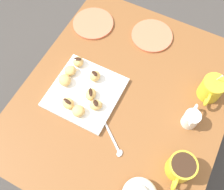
{
  "coord_description": "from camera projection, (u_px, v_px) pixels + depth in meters",
  "views": [
    {
      "loc": [
        0.42,
        0.16,
        1.69
      ],
      "look_at": [
        0.02,
        -0.04,
        0.78
      ],
      "focal_mm": 41.27,
      "sensor_mm": 36.0,
      "label": 1
    }
  ],
  "objects": [
    {
      "name": "ground_plane",
      "position": [
        119.0,
        146.0,
        1.72
      ],
      "size": [
        8.0,
        8.0,
        0.0
      ],
      "primitive_type": "plane",
      "color": "#423D38"
    },
    {
      "name": "chocolate_drizzle_5",
      "position": [
        67.0,
        101.0,
        0.97
      ],
      "size": [
        0.02,
        0.04,
        0.0
      ],
      "primitive_type": "ellipsoid",
      "rotation": [
        0.0,
        0.0,
        4.54
      ],
      "color": "black",
      "rests_on": "beignet_5"
    },
    {
      "name": "chocolate_drizzle_0",
      "position": [
        90.0,
        92.0,
        0.99
      ],
      "size": [
        0.04,
        0.03,
        0.0
      ],
      "primitive_type": "ellipsoid",
      "rotation": [
        0.0,
        0.0,
        0.57
      ],
      "color": "black",
      "rests_on": "beignet_0"
    },
    {
      "name": "loose_spoon_near_saucer",
      "position": [
        114.0,
        142.0,
        0.95
      ],
      "size": [
        0.11,
        0.13,
        0.01
      ],
      "color": "silver",
      "rests_on": "dining_table"
    },
    {
      "name": "beignet_0",
      "position": [
        91.0,
        94.0,
        1.01
      ],
      "size": [
        0.06,
        0.05,
        0.03
      ],
      "primitive_type": "ellipsoid",
      "rotation": [
        0.0,
        0.0,
        0.18
      ],
      "color": "#E5B260",
      "rests_on": "pastry_plate_square"
    },
    {
      "name": "beignet_2",
      "position": [
        78.0,
        111.0,
        0.97
      ],
      "size": [
        0.07,
        0.07,
        0.04
      ],
      "primitive_type": "ellipsoid",
      "rotation": [
        0.0,
        0.0,
        4.12
      ],
      "color": "#E5B260",
      "rests_on": "pastry_plate_square"
    },
    {
      "name": "pastry_plate_square",
      "position": [
        85.0,
        92.0,
        1.04
      ],
      "size": [
        0.27,
        0.27,
        0.02
      ],
      "primitive_type": "cube",
      "color": "white",
      "rests_on": "dining_table"
    },
    {
      "name": "beignet_3",
      "position": [
        70.0,
        71.0,
        1.05
      ],
      "size": [
        0.07,
        0.07,
        0.04
      ],
      "primitive_type": "ellipsoid",
      "rotation": [
        0.0,
        0.0,
        2.51
      ],
      "color": "#E5B260",
      "rests_on": "pastry_plate_square"
    },
    {
      "name": "beignet_7",
      "position": [
        65.0,
        80.0,
        1.03
      ],
      "size": [
        0.07,
        0.07,
        0.04
      ],
      "primitive_type": "ellipsoid",
      "rotation": [
        0.0,
        0.0,
        5.82
      ],
      "color": "#E5B260",
      "rests_on": "pastry_plate_square"
    },
    {
      "name": "coffee_mug_yellow_right",
      "position": [
        181.0,
        167.0,
        0.87
      ],
      "size": [
        0.13,
        0.1,
        0.09
      ],
      "color": "yellow",
      "rests_on": "dining_table"
    },
    {
      "name": "saucer_coral_right",
      "position": [
        152.0,
        36.0,
        1.17
      ],
      "size": [
        0.19,
        0.19,
        0.01
      ],
      "primitive_type": "cylinder",
      "color": "#E5704C",
      "rests_on": "dining_table"
    },
    {
      "name": "dining_table",
      "position": [
        123.0,
        111.0,
        1.17
      ],
      "size": [
        0.95,
        0.8,
        0.76
      ],
      "color": "brown",
      "rests_on": "ground_plane"
    },
    {
      "name": "beignet_5",
      "position": [
        68.0,
        103.0,
        0.99
      ],
      "size": [
        0.06,
        0.07,
        0.03
      ],
      "primitive_type": "ellipsoid",
      "rotation": [
        0.0,
        0.0,
        4.3
      ],
      "color": "#E5B260",
      "rests_on": "pastry_plate_square"
    },
    {
      "name": "beignet_1",
      "position": [
        78.0,
        62.0,
        1.07
      ],
      "size": [
        0.06,
        0.06,
        0.04
      ],
      "primitive_type": "ellipsoid",
      "rotation": [
        0.0,
        0.0,
        2.13
      ],
      "color": "#E5B260",
      "rests_on": "pastry_plate_square"
    },
    {
      "name": "cream_pitcher_white",
      "position": [
        191.0,
        118.0,
        0.96
      ],
      "size": [
        0.1,
        0.06,
        0.07
      ],
      "color": "white",
      "rests_on": "dining_table"
    },
    {
      "name": "chocolate_drizzle_1",
      "position": [
        78.0,
        59.0,
        1.05
      ],
      "size": [
        0.03,
        0.03,
        0.0
      ],
      "primitive_type": "ellipsoid",
      "rotation": [
        0.0,
        0.0,
        1.95
      ],
      "color": "black",
      "rests_on": "beignet_1"
    },
    {
      "name": "chocolate_drizzle_6",
      "position": [
        95.0,
        73.0,
        1.02
      ],
      "size": [
        0.03,
        0.03,
        0.0
      ],
      "primitive_type": "ellipsoid",
      "rotation": [
        0.0,
        0.0,
        1.14
      ],
      "color": "black",
      "rests_on": "beignet_6"
    },
    {
      "name": "beignet_4",
      "position": [
        96.0,
        105.0,
        0.99
      ],
      "size": [
        0.06,
        0.07,
        0.03
      ],
      "primitive_type": "ellipsoid",
      "rotation": [
        0.0,
        0.0,
        0.54
      ],
      "color": "#E5B260",
      "rests_on": "pastry_plate_square"
    },
    {
      "name": "beignet_6",
      "position": [
        95.0,
        76.0,
        1.04
      ],
      "size": [
        0.05,
        0.05,
        0.04
      ],
      "primitive_type": "ellipsoid",
      "rotation": [
        0.0,
        0.0,
        1.39
      ],
      "color": "#E5B260",
      "rests_on": "pastry_plate_square"
    },
    {
      "name": "coffee_mug_yellow_left",
      "position": [
        212.0,
        88.0,
        1.0
      ],
      "size": [
        0.13,
        0.09,
        0.14
      ],
      "color": "yellow",
      "rests_on": "dining_table"
    },
    {
      "name": "chocolate_drizzle_4",
      "position": [
        96.0,
        103.0,
        0.97
      ],
      "size": [
        0.03,
        0.03,
        0.0
      ],
      "primitive_type": "ellipsoid",
      "rotation": [
        0.0,
        0.0,
        0.84
      ],
      "color": "black",
      "rests_on": "beignet_4"
    },
    {
      "name": "saucer_coral_left",
      "position": [
        93.0,
        23.0,
        1.2
      ],
      "size": [
        0.19,
        0.19,
        0.01
      ],
      "primitive_type": "cylinder",
      "color": "#E5704C",
      "rests_on": "dining_table"
    }
  ]
}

